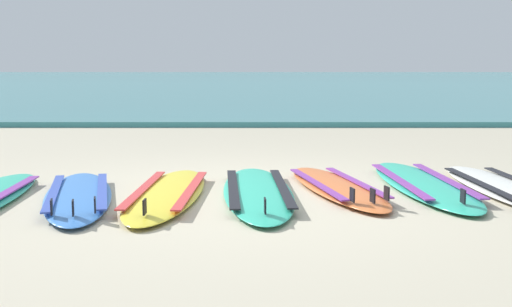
% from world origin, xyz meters
% --- Properties ---
extents(ground_plane, '(80.00, 80.00, 0.00)m').
position_xyz_m(ground_plane, '(0.00, 0.00, 0.00)').
color(ground_plane, '#B7AD93').
extents(sea, '(80.00, 60.00, 0.10)m').
position_xyz_m(sea, '(0.00, 35.78, 0.05)').
color(sea, teal).
rests_on(sea, ground).
extents(surfboard_1, '(1.04, 2.26, 0.18)m').
position_xyz_m(surfboard_1, '(-1.45, -0.14, 0.04)').
color(surfboard_1, '#3875CC').
rests_on(surfboard_1, ground).
extents(surfboard_2, '(0.66, 2.32, 0.18)m').
position_xyz_m(surfboard_2, '(-0.71, -0.05, 0.04)').
color(surfboard_2, yellow).
rests_on(surfboard_2, ground).
extents(surfboard_3, '(0.73, 2.41, 0.18)m').
position_xyz_m(surfboard_3, '(0.07, 0.02, 0.04)').
color(surfboard_3, '#2DB793').
rests_on(surfboard_3, ground).
extents(surfboard_4, '(0.97, 2.17, 0.18)m').
position_xyz_m(surfboard_4, '(0.78, 0.24, 0.04)').
color(surfboard_4, orange).
rests_on(surfboard_4, ground).
extents(surfboard_5, '(0.76, 2.49, 0.18)m').
position_xyz_m(surfboard_5, '(1.60, 0.37, 0.04)').
color(surfboard_5, '#2DB793').
rests_on(surfboard_5, ground).
extents(surfboard_6, '(0.71, 2.34, 0.18)m').
position_xyz_m(surfboard_6, '(2.28, 0.20, 0.04)').
color(surfboard_6, silver).
rests_on(surfboard_6, ground).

